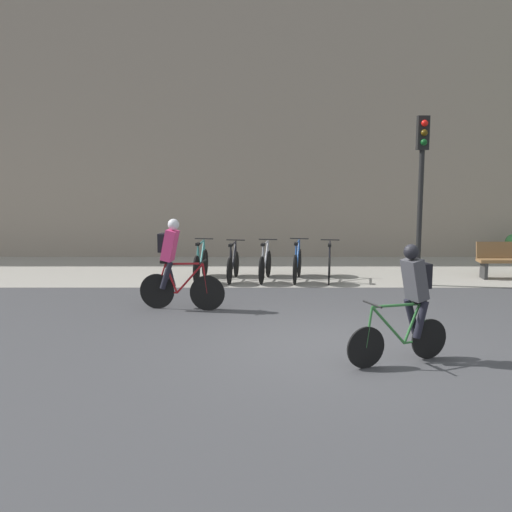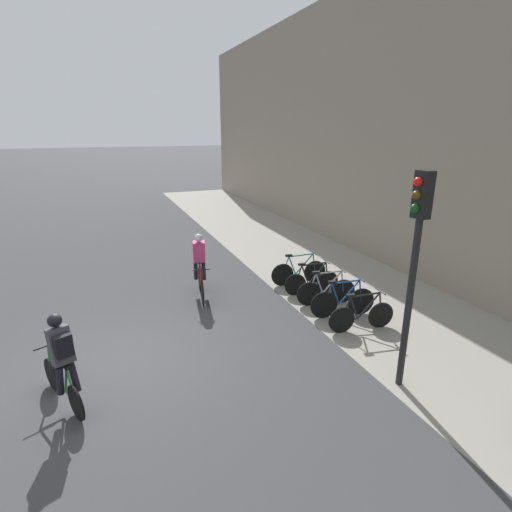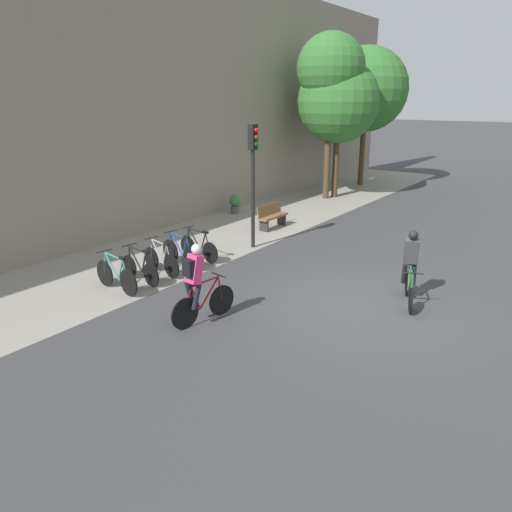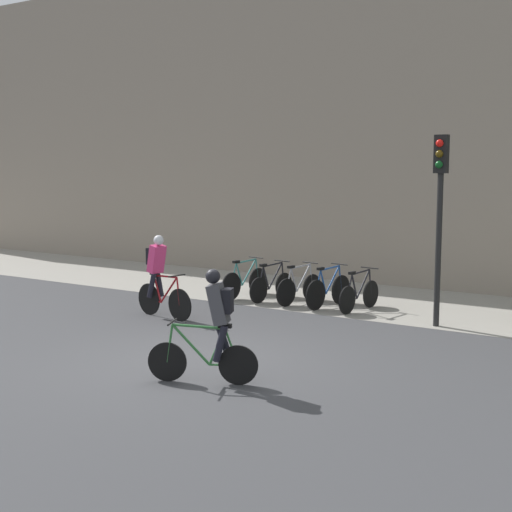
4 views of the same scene
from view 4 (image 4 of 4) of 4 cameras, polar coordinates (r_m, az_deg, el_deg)
ground at (r=12.10m, az=-4.84°, el=-8.41°), size 200.00×200.00×0.00m
kerb_strip at (r=17.79m, az=8.53°, el=-3.42°), size 44.00×4.50×0.01m
building_facade at (r=19.90m, az=11.85°, el=11.04°), size 44.00×0.60×9.29m
cyclist_pink at (r=15.51m, az=-7.79°, el=-1.43°), size 1.69×0.53×1.79m
cyclist_grey at (r=10.66m, az=-3.33°, el=-5.29°), size 1.58×0.75×1.74m
parked_bike_0 at (r=17.76m, az=-0.90°, el=-2.04°), size 0.46×1.71×0.98m
parked_bike_1 at (r=17.35m, az=1.24°, el=-2.33°), size 0.46×1.60×0.95m
parked_bike_2 at (r=16.96m, az=3.48°, el=-2.52°), size 0.47×1.60×0.96m
parked_bike_3 at (r=16.60m, az=5.82°, el=-2.71°), size 0.46×1.66×0.98m
parked_bike_4 at (r=16.27m, az=8.26°, el=-3.02°), size 0.46×1.63×0.95m
traffic_light_pole at (r=14.76m, az=14.50°, el=4.71°), size 0.26×0.30×3.87m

